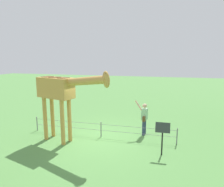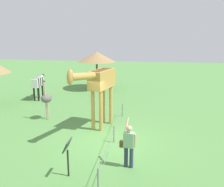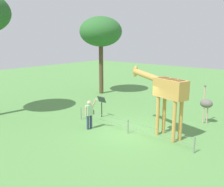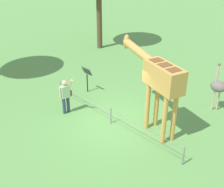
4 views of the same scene
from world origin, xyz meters
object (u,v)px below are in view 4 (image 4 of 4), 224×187
giraffe (158,78)px  info_sign (87,74)px  visitor (66,95)px  ostrich (218,87)px

giraffe → info_sign: 4.62m
visitor → info_sign: bearing=-65.5°
visitor → ostrich: ostrich is taller
visitor → info_sign: 2.14m
giraffe → visitor: size_ratio=2.11×
visitor → ostrich: 6.62m
giraffe → info_sign: giraffe is taller
ostrich → info_sign: size_ratio=1.70×
giraffe → ostrich: giraffe is taller
ostrich → info_sign: bearing=28.7°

